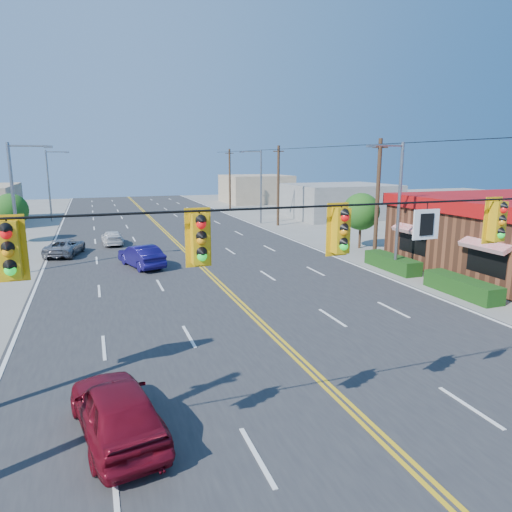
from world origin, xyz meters
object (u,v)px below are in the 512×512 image
object	(u,v)px
car_magenta	(117,411)
car_silver	(65,248)
car_blue	(141,257)
signal_span	(379,250)
car_white	(112,238)

from	to	relation	value
car_magenta	car_silver	xyz separation A→B (m)	(-2.32, 24.75, -0.15)
car_blue	signal_span	bearing A→B (deg)	82.63
car_white	car_silver	size ratio (longest dim) A/B	0.87
car_magenta	car_blue	world-z (taller)	car_magenta
signal_span	car_blue	distance (m)	21.70
car_magenta	car_white	world-z (taller)	car_magenta
car_magenta	car_blue	distance (m)	19.17
signal_span	car_white	distance (m)	30.78
car_magenta	car_silver	world-z (taller)	car_magenta
signal_span	car_silver	bearing A→B (deg)	107.66
car_magenta	car_white	size ratio (longest dim) A/B	1.16
car_magenta	car_blue	xyz separation A→B (m)	(2.59, 18.99, -0.03)
car_white	car_silver	xyz separation A→B (m)	(-3.50, -3.31, 0.06)
car_white	car_silver	distance (m)	4.81
car_blue	car_silver	size ratio (longest dim) A/B	1.00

